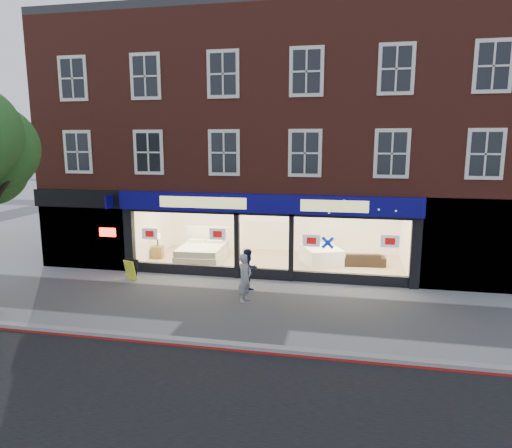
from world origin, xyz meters
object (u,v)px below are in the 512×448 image
(pedestrian_grey, at_px, (245,278))
(pedestrian_blue, at_px, (249,270))
(mattress_stack, at_px, (321,255))
(sofa, at_px, (362,259))
(a_board, at_px, (131,270))
(display_bed, at_px, (202,252))

(pedestrian_grey, height_order, pedestrian_blue, pedestrian_grey)
(mattress_stack, xyz_separation_m, pedestrian_blue, (-2.31, -3.90, 0.32))
(mattress_stack, relative_size, pedestrian_grey, 1.35)
(sofa, xyz_separation_m, a_board, (-8.68, -3.51, 0.03))
(display_bed, xyz_separation_m, mattress_stack, (5.10, 0.57, -0.02))
(a_board, distance_m, pedestrian_blue, 4.70)
(mattress_stack, relative_size, sofa, 1.16)
(sofa, height_order, pedestrian_grey, pedestrian_grey)
(pedestrian_grey, bearing_deg, mattress_stack, -2.95)
(mattress_stack, distance_m, pedestrian_blue, 4.54)
(display_bed, relative_size, sofa, 1.29)
(mattress_stack, bearing_deg, pedestrian_grey, -114.25)
(pedestrian_grey, bearing_deg, sofa, -17.11)
(pedestrian_blue, bearing_deg, sofa, -8.87)
(display_bed, distance_m, a_board, 3.46)
(pedestrian_grey, relative_size, pedestrian_blue, 1.05)
(a_board, bearing_deg, sofa, 43.32)
(display_bed, bearing_deg, pedestrian_grey, -58.92)
(a_board, height_order, pedestrian_blue, pedestrian_blue)
(mattress_stack, distance_m, sofa, 1.71)
(sofa, relative_size, pedestrian_grey, 1.17)
(display_bed, height_order, pedestrian_blue, pedestrian_blue)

